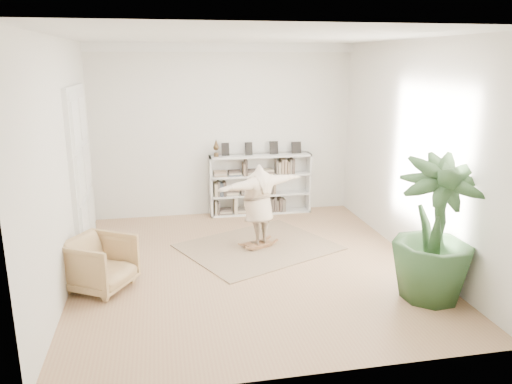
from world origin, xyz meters
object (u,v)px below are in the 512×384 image
(bookshelf, at_px, (260,185))
(person, at_px, (258,202))
(rocker_board, at_px, (258,244))
(houseplant, at_px, (435,230))
(armchair, at_px, (100,264))

(bookshelf, xyz_separation_m, person, (-0.45, -2.04, 0.21))
(rocker_board, bearing_deg, houseplant, -74.48)
(houseplant, bearing_deg, person, 130.24)
(person, distance_m, houseplant, 3.10)
(armchair, relative_size, rocker_board, 1.54)
(armchair, xyz_separation_m, person, (2.60, 1.18, 0.45))
(bookshelf, relative_size, person, 1.24)
(bookshelf, height_order, armchair, bookshelf)
(bookshelf, height_order, houseplant, houseplant)
(rocker_board, bearing_deg, bookshelf, 52.93)
(bookshelf, relative_size, rocker_board, 3.90)
(person, bearing_deg, armchair, -0.22)
(bookshelf, bearing_deg, armchair, -133.38)
(rocker_board, bearing_deg, person, 155.28)
(armchair, bearing_deg, houseplant, -73.48)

